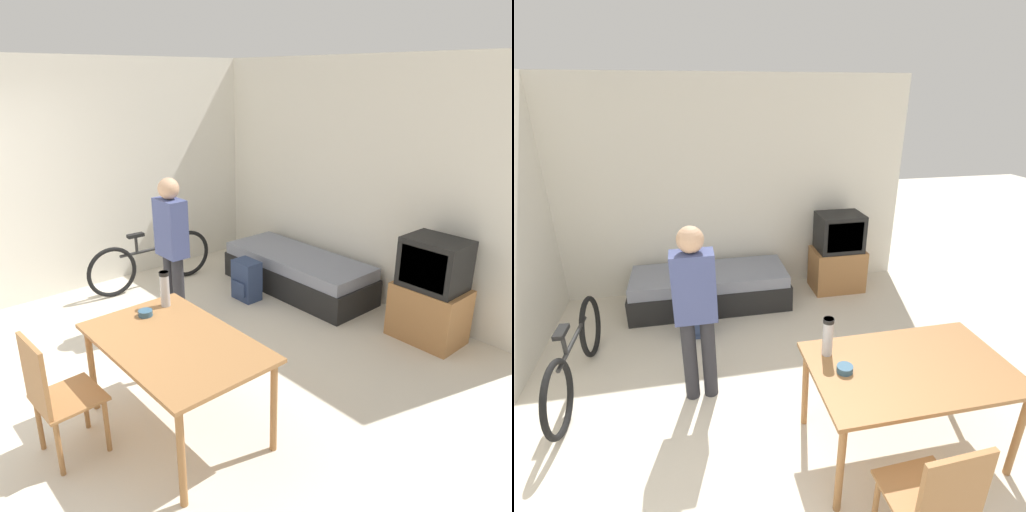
% 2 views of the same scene
% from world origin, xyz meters
% --- Properties ---
extents(ground_plane, '(20.00, 20.00, 0.00)m').
position_xyz_m(ground_plane, '(0.00, 0.00, 0.00)').
color(ground_plane, beige).
extents(wall_back, '(4.93, 0.06, 2.70)m').
position_xyz_m(wall_back, '(0.00, 3.85, 1.35)').
color(wall_back, silver).
rests_on(wall_back, ground_plane).
extents(wall_left, '(0.06, 4.82, 2.70)m').
position_xyz_m(wall_left, '(-2.00, 1.91, 1.35)').
color(wall_left, silver).
rests_on(wall_left, ground_plane).
extents(daybed, '(1.92, 0.77, 0.45)m').
position_xyz_m(daybed, '(-0.19, 3.35, 0.22)').
color(daybed, black).
rests_on(daybed, ground_plane).
extents(tv, '(0.67, 0.47, 1.05)m').
position_xyz_m(tv, '(1.51, 3.46, 0.50)').
color(tv, '#9E6B3D').
rests_on(tv, ground_plane).
extents(dining_table, '(1.38, 0.86, 0.74)m').
position_xyz_m(dining_table, '(1.04, 0.86, 0.66)').
color(dining_table, '#9E6B3D').
rests_on(dining_table, ground_plane).
extents(wooden_chair, '(0.43, 0.43, 0.94)m').
position_xyz_m(wooden_chair, '(0.76, 0.09, 0.52)').
color(wooden_chair, '#9E6B3D').
rests_on(wooden_chair, ground_plane).
extents(bicycle, '(0.11, 1.65, 0.71)m').
position_xyz_m(bicycle, '(-1.45, 2.07, 0.32)').
color(bicycle, black).
rests_on(bicycle, ground_plane).
extents(person_standing, '(0.34, 0.21, 1.57)m').
position_xyz_m(person_standing, '(-0.38, 1.74, 0.90)').
color(person_standing, '#28282D').
rests_on(person_standing, ground_plane).
extents(thermos_flask, '(0.08, 0.08, 0.29)m').
position_xyz_m(thermos_flask, '(0.52, 1.11, 0.90)').
color(thermos_flask, '#B7B7BC').
rests_on(thermos_flask, dining_table).
extents(mate_bowl, '(0.11, 0.11, 0.05)m').
position_xyz_m(mate_bowl, '(0.57, 0.90, 0.76)').
color(mate_bowl, '#335670').
rests_on(mate_bowl, dining_table).
extents(backpack, '(0.31, 0.25, 0.47)m').
position_xyz_m(backpack, '(-0.39, 2.71, 0.23)').
color(backpack, navy).
rests_on(backpack, ground_plane).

